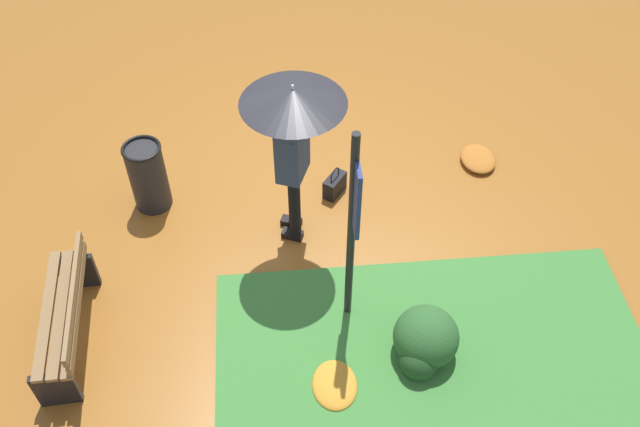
{
  "coord_description": "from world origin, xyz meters",
  "views": [
    {
      "loc": [
        5.19,
        -0.14,
        5.66
      ],
      "look_at": [
        0.8,
        0.25,
        0.85
      ],
      "focal_mm": 39.1,
      "sensor_mm": 36.0,
      "label": 1
    }
  ],
  "objects_px": {
    "handbag": "(335,185)",
    "park_bench": "(67,315)",
    "info_sign_post": "(353,212)",
    "person_with_umbrella": "(293,124)",
    "trash_bin": "(148,176)"
  },
  "relations": [
    {
      "from": "handbag",
      "to": "park_bench",
      "type": "height_order",
      "value": "park_bench"
    },
    {
      "from": "person_with_umbrella",
      "to": "info_sign_post",
      "type": "relative_size",
      "value": 0.89
    },
    {
      "from": "park_bench",
      "to": "handbag",
      "type": "bearing_deg",
      "value": 123.13
    },
    {
      "from": "info_sign_post",
      "to": "handbag",
      "type": "relative_size",
      "value": 6.22
    },
    {
      "from": "park_bench",
      "to": "person_with_umbrella",
      "type": "bearing_deg",
      "value": 117.13
    },
    {
      "from": "person_with_umbrella",
      "to": "info_sign_post",
      "type": "distance_m",
      "value": 1.12
    },
    {
      "from": "info_sign_post",
      "to": "park_bench",
      "type": "bearing_deg",
      "value": -88.42
    },
    {
      "from": "person_with_umbrella",
      "to": "info_sign_post",
      "type": "height_order",
      "value": "info_sign_post"
    },
    {
      "from": "info_sign_post",
      "to": "trash_bin",
      "type": "distance_m",
      "value": 2.78
    },
    {
      "from": "park_bench",
      "to": "trash_bin",
      "type": "xyz_separation_m",
      "value": [
        -1.73,
        0.59,
        0.02
      ]
    },
    {
      "from": "info_sign_post",
      "to": "handbag",
      "type": "bearing_deg",
      "value": 178.76
    },
    {
      "from": "person_with_umbrella",
      "to": "park_bench",
      "type": "bearing_deg",
      "value": -62.87
    },
    {
      "from": "info_sign_post",
      "to": "trash_bin",
      "type": "xyz_separation_m",
      "value": [
        -1.66,
        -1.99,
        -1.03
      ]
    },
    {
      "from": "person_with_umbrella",
      "to": "trash_bin",
      "type": "distance_m",
      "value": 2.02
    },
    {
      "from": "person_with_umbrella",
      "to": "park_bench",
      "type": "xyz_separation_m",
      "value": [
        1.1,
        -2.15,
        -1.15
      ]
    }
  ]
}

